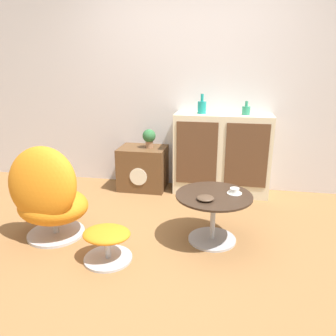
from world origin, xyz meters
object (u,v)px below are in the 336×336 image
object	(u,v)px
coffee_table	(213,210)
bowl	(205,198)
tv_console	(143,168)
vase_inner_left	(246,110)
teacup	(234,191)
potted_plant	(149,137)
sideboard	(222,154)
vase_leftmost	(202,107)
ottoman	(107,239)
egg_chair	(48,196)

from	to	relation	value
coffee_table	bowl	bearing A→B (deg)	-115.10
tv_console	coffee_table	xyz separation A→B (m)	(0.95, -1.17, 0.03)
vase_inner_left	coffee_table	bearing A→B (deg)	-102.77
tv_console	teacup	bearing A→B (deg)	-44.61
tv_console	potted_plant	xyz separation A→B (m)	(0.09, 0.00, 0.40)
sideboard	vase_inner_left	xyz separation A→B (m)	(0.25, 0.00, 0.54)
tv_console	sideboard	bearing A→B (deg)	2.01
tv_console	bowl	bearing A→B (deg)	-55.77
coffee_table	vase_leftmost	world-z (taller)	vase_leftmost
coffee_table	teacup	bearing A→B (deg)	18.68
potted_plant	bowl	distance (m)	1.55
coffee_table	vase_inner_left	bearing A→B (deg)	77.23
ottoman	tv_console	bearing A→B (deg)	94.79
potted_plant	bowl	bearing A→B (deg)	-58.44
sideboard	vase_inner_left	world-z (taller)	vase_inner_left
tv_console	vase_leftmost	size ratio (longest dim) A/B	2.54
tv_console	teacup	xyz separation A→B (m)	(1.13, -1.11, 0.20)
ottoman	coffee_table	world-z (taller)	coffee_table
bowl	sideboard	bearing A→B (deg)	86.31
egg_chair	potted_plant	distance (m)	1.54
sideboard	bowl	bearing A→B (deg)	-93.69
egg_chair	coffee_table	world-z (taller)	egg_chair
coffee_table	vase_leftmost	distance (m)	1.44
teacup	tv_console	bearing A→B (deg)	135.39
tv_console	bowl	world-z (taller)	tv_console
egg_chair	vase_leftmost	bearing A→B (deg)	49.91
potted_plant	teacup	bearing A→B (deg)	-46.91
sideboard	teacup	world-z (taller)	sideboard
vase_inner_left	bowl	world-z (taller)	vase_inner_left
coffee_table	teacup	size ratio (longest dim) A/B	5.18
vase_inner_left	sideboard	bearing A→B (deg)	-179.12
ottoman	egg_chair	bearing A→B (deg)	159.13
ottoman	teacup	distance (m)	1.16
teacup	bowl	distance (m)	0.31
tv_console	egg_chair	world-z (taller)	egg_chair
tv_console	teacup	size ratio (longest dim) A/B	4.48
sideboard	coffee_table	size ratio (longest dim) A/B	1.70
vase_leftmost	vase_inner_left	size ratio (longest dim) A/B	1.47
ottoman	sideboard	bearing A→B (deg)	63.41
tv_console	egg_chair	xyz separation A→B (m)	(-0.49, -1.40, 0.14)
sideboard	ottoman	distance (m)	1.90
sideboard	ottoman	size ratio (longest dim) A/B	2.89
potted_plant	teacup	xyz separation A→B (m)	(1.04, -1.11, -0.21)
vase_leftmost	bowl	size ratio (longest dim) A/B	1.57
vase_leftmost	bowl	world-z (taller)	vase_leftmost
sideboard	vase_inner_left	size ratio (longest dim) A/B	7.35
egg_chair	bowl	xyz separation A→B (m)	(1.38, 0.09, 0.05)
vase_leftmost	egg_chair	bearing A→B (deg)	-130.09
sideboard	potted_plant	size ratio (longest dim) A/B	4.89
coffee_table	vase_inner_left	world-z (taller)	vase_inner_left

